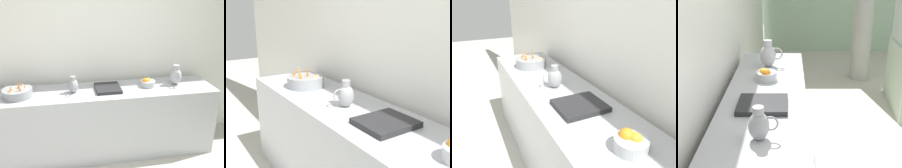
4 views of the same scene
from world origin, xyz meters
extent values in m
cube|color=white|center=(-1.95, 0.31, 1.50)|extent=(0.10, 8.06, 3.00)
cube|color=#ADAFB5|center=(-1.53, -0.19, 0.43)|extent=(0.61, 2.93, 0.87)
cylinder|color=gray|center=(-1.51, -1.08, 0.92)|extent=(0.33, 0.33, 0.10)
torus|color=gray|center=(-1.51, -1.08, 0.87)|extent=(0.19, 0.19, 0.01)
cone|color=orange|center=(-1.52, -1.06, 1.01)|extent=(0.06, 0.07, 0.14)
cone|color=orange|center=(-1.44, -1.14, 1.00)|extent=(0.08, 0.06, 0.11)
cone|color=orange|center=(-1.44, -1.05, 1.00)|extent=(0.06, 0.06, 0.13)
ellipsoid|color=tan|center=(-1.55, -0.99, 0.96)|extent=(0.05, 0.05, 0.04)
ellipsoid|color=#9E7F56|center=(-1.61, -1.04, 0.96)|extent=(0.05, 0.04, 0.04)
ellipsoid|color=tan|center=(-1.48, -1.13, 0.96)|extent=(0.05, 0.05, 0.04)
cylinder|color=#ADAFB5|center=(-1.55, 0.47, 0.90)|extent=(0.18, 0.18, 0.07)
sphere|color=orange|center=(-1.57, 0.47, 0.94)|extent=(0.07, 0.07, 0.07)
sphere|color=orange|center=(-1.55, 0.43, 0.94)|extent=(0.08, 0.08, 0.08)
ellipsoid|color=#A3A3A8|center=(-1.55, 0.83, 0.97)|extent=(0.15, 0.15, 0.21)
cylinder|color=#A3A3A8|center=(-1.55, 0.83, 1.09)|extent=(0.08, 0.08, 0.06)
torus|color=#A3A3A8|center=(-1.47, 0.83, 0.99)|extent=(0.11, 0.01, 0.11)
ellipsoid|color=#939399|center=(-1.52, -0.45, 0.95)|extent=(0.12, 0.12, 0.17)
cylinder|color=#939399|center=(-1.52, -0.45, 1.04)|extent=(0.06, 0.06, 0.04)
torus|color=#939399|center=(-1.46, -0.45, 0.97)|extent=(0.09, 0.01, 0.09)
cube|color=#232326|center=(-1.53, -0.04, 0.88)|extent=(0.34, 0.30, 0.04)
camera|label=1|loc=(1.40, -0.54, 2.09)|focal=42.51mm
camera|label=2|loc=(-0.40, 1.15, 1.59)|focal=45.35mm
camera|label=3|loc=(-0.84, 1.15, 1.63)|focal=35.04mm
camera|label=4|loc=(-1.35, -1.94, 1.79)|focal=49.43mm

